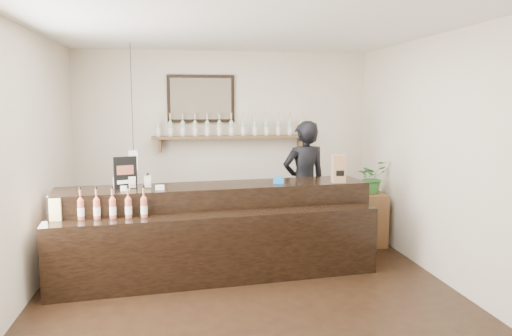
% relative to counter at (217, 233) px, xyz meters
% --- Properties ---
extents(ground, '(5.00, 5.00, 0.00)m').
position_rel_counter_xyz_m(ground, '(0.27, -0.56, -0.49)').
color(ground, black).
rests_on(ground, ground).
extents(room_shell, '(5.00, 5.00, 5.00)m').
position_rel_counter_xyz_m(room_shell, '(0.27, -0.56, 1.22)').
color(room_shell, beige).
rests_on(room_shell, ground).
extents(back_wall_decor, '(2.66, 0.96, 1.69)m').
position_rel_counter_xyz_m(back_wall_decor, '(0.12, 1.81, 1.27)').
color(back_wall_decor, brown).
rests_on(back_wall_decor, ground).
extents(counter, '(3.77, 1.38, 1.21)m').
position_rel_counter_xyz_m(counter, '(0.00, 0.00, 0.00)').
color(counter, black).
rests_on(counter, ground).
extents(promo_sign, '(0.26, 0.11, 0.37)m').
position_rel_counter_xyz_m(promo_sign, '(-1.04, 0.04, 0.74)').
color(promo_sign, black).
rests_on(promo_sign, counter).
extents(paper_bag, '(0.17, 0.13, 0.35)m').
position_rel_counter_xyz_m(paper_bag, '(1.52, 0.08, 0.73)').
color(paper_bag, '#A2744E').
rests_on(paper_bag, counter).
extents(tape_dispenser, '(0.14, 0.08, 0.11)m').
position_rel_counter_xyz_m(tape_dispenser, '(0.77, 0.11, 0.59)').
color(tape_dispenser, blue).
rests_on(tape_dispenser, counter).
extents(side_cabinet, '(0.41, 0.54, 0.74)m').
position_rel_counter_xyz_m(side_cabinet, '(2.27, 0.87, -0.12)').
color(side_cabinet, brown).
rests_on(side_cabinet, ground).
extents(potted_plant, '(0.54, 0.51, 0.47)m').
position_rel_counter_xyz_m(potted_plant, '(2.27, 0.87, 0.49)').
color(potted_plant, '#2E6F2C').
rests_on(potted_plant, side_cabinet).
extents(shopkeeper, '(0.81, 0.62, 2.00)m').
position_rel_counter_xyz_m(shopkeeper, '(1.31, 0.99, 0.51)').
color(shopkeeper, black).
rests_on(shopkeeper, ground).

